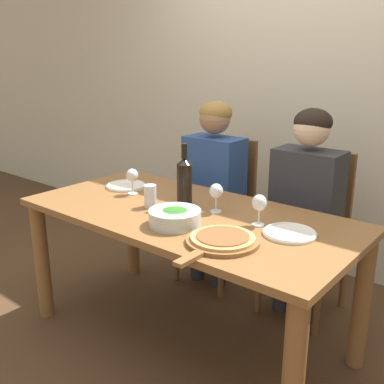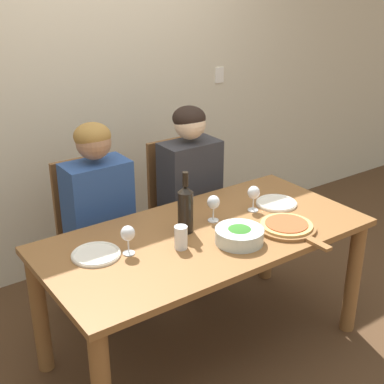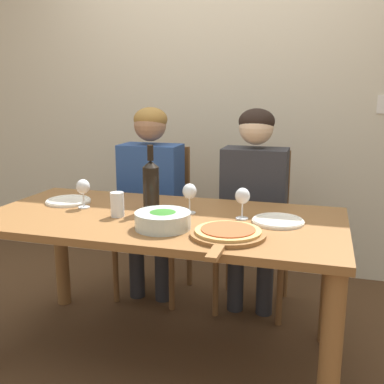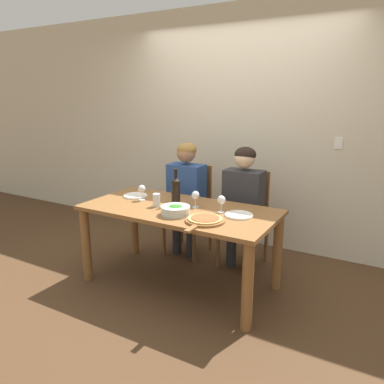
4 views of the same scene
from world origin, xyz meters
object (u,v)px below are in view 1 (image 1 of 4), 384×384
Objects in this scene: pizza_on_board at (222,240)px; water_tumbler at (150,196)px; broccoli_bowl at (175,217)px; wine_glass_right at (259,204)px; person_woman at (213,177)px; chair_right at (311,227)px; wine_glass_centre at (216,192)px; dinner_plate_left at (126,186)px; wine_glass_left at (132,177)px; chair_left at (222,205)px; person_man at (305,195)px; wine_bottle at (184,181)px; dinner_plate_right at (290,233)px.

water_tumbler reaches higher than pizza_on_board.
wine_glass_right is (0.31, 0.25, 0.07)m from broccoli_bowl.
chair_right is at bearing 9.87° from person_woman.
wine_glass_centre reaches higher than broccoli_bowl.
dinner_plate_left is at bearing 155.15° from water_tumbler.
wine_glass_left is 0.83m from wine_glass_right.
chair_left is 0.66m from chair_right.
person_man is 5.16× the size of dinner_plate_left.
wine_glass_left reaches higher than broccoli_bowl.
wine_bottle is at bearing -122.80° from chair_right.
person_man reaches higher than chair_right.
wine_glass_right is at bearing 175.00° from dinner_plate_right.
wine_bottle is 0.20m from water_tumbler.
wine_glass_centre reaches higher than water_tumbler.
chair_right is at bearing 70.17° from wine_glass_centre.
wine_bottle reaches higher than dinner_plate_right.
wine_glass_centre is (-0.24, -0.66, 0.33)m from chair_right.
chair_right reaches higher than water_tumbler.
wine_bottle is 1.39× the size of dinner_plate_right.
dinner_plate_right is (0.48, 0.23, -0.03)m from broccoli_bowl.
dinner_plate_right is 1.59× the size of wine_glass_centre.
water_tumbler is (-0.12, -0.14, -0.08)m from wine_bottle.
water_tumbler is at bearing -171.61° from dinner_plate_right.
dinner_plate_left is at bearing 175.49° from wine_bottle.
wine_bottle is at bearing 177.80° from dinner_plate_right.
wine_glass_right is (0.96, -0.05, 0.10)m from dinner_plate_left.
broccoli_bowl is at bearing -24.19° from dinner_plate_left.
person_man is (0.66, -0.11, 0.23)m from chair_left.
wine_glass_centre is at bearing 25.51° from water_tumbler.
chair_left is at bearing 180.00° from chair_right.
wine_glass_right is at bearing -44.57° from chair_left.
dinner_plate_left is 1.14m from dinner_plate_right.
wine_glass_left is at bearing -100.75° from chair_left.
person_woman is at bearing 98.67° from water_tumbler.
wine_bottle reaches higher than pizza_on_board.
water_tumbler is (-0.59, -0.13, -0.04)m from wine_glass_right.
broccoli_bowl is at bearing -23.27° from water_tumbler.
wine_glass_left is (-1.00, -0.01, 0.10)m from dinner_plate_right.
wine_glass_right is at bearing -5.41° from wine_glass_centre.
chair_left is 6.46× the size of wine_glass_left.
chair_right is 0.25m from person_man.
wine_bottle is 0.31m from broccoli_bowl.
wine_bottle is at bearing -4.51° from dinner_plate_left.
person_woman is 8.22× the size of wine_glass_right.
chair_right is at bearing 0.00° from chair_left.
wine_glass_right is 0.27m from wine_glass_centre.
broccoli_bowl is 0.28m from wine_glass_centre.
pizza_on_board is (-0.18, -0.27, 0.01)m from dinner_plate_right.
pizza_on_board is (0.68, -0.85, 0.01)m from person_woman.
chair_right reaches higher than pizza_on_board.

